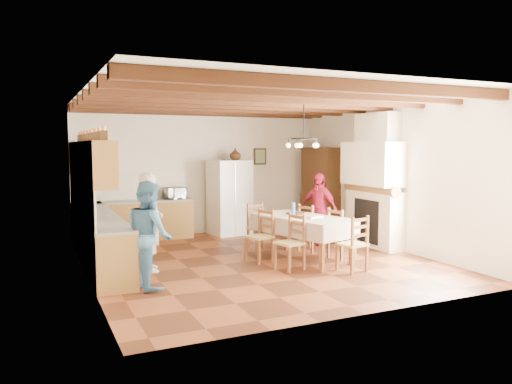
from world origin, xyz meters
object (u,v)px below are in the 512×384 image
chair_end_near (352,243)px  person_woman_red (318,209)px  person_man (151,222)px  chair_right_near (342,233)px  chair_left_far (259,236)px  microwave (175,193)px  chair_left_near (290,242)px  chair_right_far (311,228)px  hutch (320,190)px  person_woman_blue (149,234)px  refrigerator (230,197)px  chair_end_far (260,227)px  dining_table (303,221)px

chair_end_near → person_woman_red: bearing=-119.1°
person_man → chair_right_near: bearing=-94.5°
chair_left_far → microwave: microwave is taller
chair_left_near → microwave: (-0.98, 3.78, 0.55)m
chair_left_near → chair_right_far: bearing=122.2°
microwave → hutch: bearing=-25.2°
chair_left_far → person_woman_blue: 2.37m
chair_right_near → refrigerator: bearing=7.2°
person_woman_blue → person_woman_red: size_ratio=1.04×
chair_right_far → person_woman_blue: 3.75m
refrigerator → person_woman_blue: refrigerator is taller
chair_left_far → person_woman_blue: size_ratio=0.60×
refrigerator → chair_right_near: 3.46m
chair_right_near → chair_end_far: size_ratio=1.00×
chair_left_near → chair_end_near: 1.06m
chair_end_near → person_woman_red: person_woman_red is taller
dining_table → person_man: bearing=172.0°
refrigerator → chair_right_far: refrigerator is taller
refrigerator → person_man: (-2.50, -2.72, -0.05)m
chair_end_near → person_woman_red: (0.69, 2.21, 0.30)m
chair_right_near → person_woman_blue: 3.76m
chair_right_far → chair_end_far: 1.02m
chair_end_far → person_woman_blue: size_ratio=0.60×
chair_left_near → chair_right_near: 1.35m
hutch → chair_right_far: size_ratio=2.17×
chair_end_far → person_woman_red: (1.41, 0.06, 0.30)m
hutch → person_man: bearing=-159.6°
chair_left_near → refrigerator: bearing=161.1°
dining_table → person_woman_blue: size_ratio=1.28×
chair_right_near → person_woman_blue: person_woman_blue is taller
person_woman_red → microwave: size_ratio=3.24×
chair_left_far → chair_end_far: 0.96m
microwave → chair_right_near: bearing=-70.6°
hutch → dining_table: hutch is taller
person_man → chair_end_near: bearing=-110.2°
chair_end_near → person_man: person_man is taller
chair_end_near → microwave: 4.74m
hutch → person_woman_red: size_ratio=1.34×
chair_left_far → chair_end_near: (1.14, -1.29, 0.00)m
chair_end_near → chair_end_far: bearing=-83.2°
chair_left_far → chair_right_far: size_ratio=1.00×
hutch → chair_right_near: bearing=-118.5°
chair_left_near → person_woman_red: person_woman_red is taller
hutch → person_woman_red: (-0.92, -1.41, -0.26)m
dining_table → chair_left_near: 0.82m
hutch → chair_end_far: hutch is taller
chair_right_far → chair_end_far: (-0.92, 0.46, 0.00)m
chair_right_far → person_woman_blue: person_woman_blue is taller
dining_table → chair_end_near: (0.35, -1.06, -0.26)m
chair_left_far → microwave: size_ratio=2.01×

